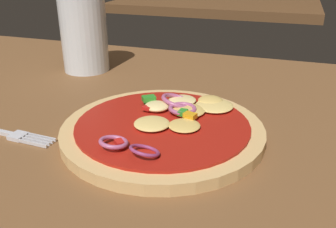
% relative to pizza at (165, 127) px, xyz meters
% --- Properties ---
extents(dining_table, '(1.22, 0.86, 0.04)m').
position_rel_pizza_xyz_m(dining_table, '(-0.01, -0.04, -0.03)').
color(dining_table, brown).
rests_on(dining_table, ground).
extents(pizza, '(0.24, 0.24, 0.03)m').
position_rel_pizza_xyz_m(pizza, '(0.00, 0.00, 0.00)').
color(pizza, tan).
rests_on(pizza, dining_table).
extents(beer_glass, '(0.08, 0.08, 0.14)m').
position_rel_pizza_xyz_m(beer_glass, '(-0.22, 0.20, 0.05)').
color(beer_glass, silver).
rests_on(beer_glass, dining_table).
extents(background_table, '(0.88, 0.59, 0.04)m').
position_rel_pizza_xyz_m(background_table, '(-0.21, 1.33, -0.03)').
color(background_table, brown).
rests_on(background_table, ground).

